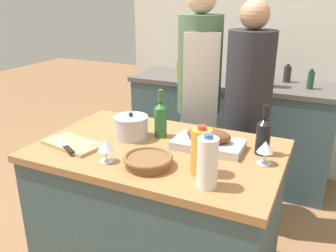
% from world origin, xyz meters
% --- Properties ---
extents(kitchen_island, '(1.30, 0.83, 0.87)m').
position_xyz_m(kitchen_island, '(0.00, 0.00, 0.44)').
color(kitchen_island, '#3D565B').
rests_on(kitchen_island, ground_plane).
extents(back_counter, '(1.80, 0.60, 0.93)m').
position_xyz_m(back_counter, '(0.00, 1.48, 0.46)').
color(back_counter, '#3D565B').
rests_on(back_counter, ground_plane).
extents(back_wall, '(2.30, 0.10, 2.55)m').
position_xyz_m(back_wall, '(0.00, 1.83, 1.27)').
color(back_wall, silver).
rests_on(back_wall, ground_plane).
extents(roasting_pan, '(0.37, 0.21, 0.11)m').
position_xyz_m(roasting_pan, '(0.25, 0.10, 0.91)').
color(roasting_pan, '#BCBCC1').
rests_on(roasting_pan, kitchen_island).
extents(wicker_basket, '(0.24, 0.24, 0.05)m').
position_xyz_m(wicker_basket, '(0.06, -0.22, 0.90)').
color(wicker_basket, brown).
rests_on(wicker_basket, kitchen_island).
extents(cutting_board, '(0.35, 0.23, 0.02)m').
position_xyz_m(cutting_board, '(-0.43, -0.17, 0.88)').
color(cutting_board, tan).
rests_on(cutting_board, kitchen_island).
extents(stock_pot, '(0.19, 0.19, 0.15)m').
position_xyz_m(stock_pot, '(-0.20, 0.06, 0.93)').
color(stock_pot, '#B7B7BC').
rests_on(stock_pot, kitchen_island).
extents(mixing_bowl, '(0.17, 0.17, 0.06)m').
position_xyz_m(mixing_bowl, '(-0.32, 0.26, 0.90)').
color(mixing_bowl, beige).
rests_on(mixing_bowl, kitchen_island).
extents(juice_jug, '(0.09, 0.09, 0.23)m').
position_xyz_m(juice_jug, '(0.31, -0.18, 0.98)').
color(juice_jug, orange).
rests_on(juice_jug, kitchen_island).
extents(milk_jug, '(0.09, 0.09, 0.24)m').
position_xyz_m(milk_jug, '(0.37, -0.28, 0.98)').
color(milk_jug, white).
rests_on(milk_jug, kitchen_island).
extents(wine_bottle_green, '(0.07, 0.07, 0.26)m').
position_xyz_m(wine_bottle_green, '(0.52, 0.16, 0.97)').
color(wine_bottle_green, black).
rests_on(wine_bottle_green, kitchen_island).
extents(wine_bottle_dark, '(0.07, 0.07, 0.28)m').
position_xyz_m(wine_bottle_dark, '(-0.06, 0.15, 0.98)').
color(wine_bottle_dark, '#28662D').
rests_on(wine_bottle_dark, kitchen_island).
extents(wine_glass_left, '(0.08, 0.08, 0.12)m').
position_xyz_m(wine_glass_left, '(-0.15, -0.26, 0.95)').
color(wine_glass_left, silver).
rests_on(wine_glass_left, kitchen_island).
extents(wine_glass_right, '(0.08, 0.08, 0.12)m').
position_xyz_m(wine_glass_right, '(0.55, 0.04, 0.95)').
color(wine_glass_right, silver).
rests_on(wine_glass_right, kitchen_island).
extents(knife_chef, '(0.24, 0.15, 0.01)m').
position_xyz_m(knife_chef, '(-0.44, -0.23, 0.89)').
color(knife_chef, '#B7B7BC').
rests_on(knife_chef, cutting_board).
extents(stand_mixer, '(0.18, 0.14, 0.33)m').
position_xyz_m(stand_mixer, '(0.25, 1.36, 1.06)').
color(stand_mixer, '#333842').
rests_on(stand_mixer, back_counter).
extents(condiment_bottle_tall, '(0.06, 0.06, 0.15)m').
position_xyz_m(condiment_bottle_tall, '(0.44, 1.60, 1.00)').
color(condiment_bottle_tall, '#332D28').
rests_on(condiment_bottle_tall, back_counter).
extents(condiment_bottle_short, '(0.05, 0.05, 0.19)m').
position_xyz_m(condiment_bottle_short, '(-0.45, 1.32, 1.01)').
color(condiment_bottle_short, '#B28E2D').
rests_on(condiment_bottle_short, back_counter).
extents(condiment_bottle_extra, '(0.05, 0.05, 0.16)m').
position_xyz_m(condiment_bottle_extra, '(0.64, 1.43, 1.00)').
color(condiment_bottle_extra, '#234C28').
rests_on(condiment_bottle_extra, back_counter).
extents(person_cook_aproned, '(0.33, 0.35, 1.71)m').
position_xyz_m(person_cook_aproned, '(-0.07, 0.81, 0.96)').
color(person_cook_aproned, beige).
rests_on(person_cook_aproned, ground_plane).
extents(person_cook_guest, '(0.31, 0.31, 1.62)m').
position_xyz_m(person_cook_guest, '(0.30, 0.75, 0.90)').
color(person_cook_guest, beige).
rests_on(person_cook_guest, ground_plane).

